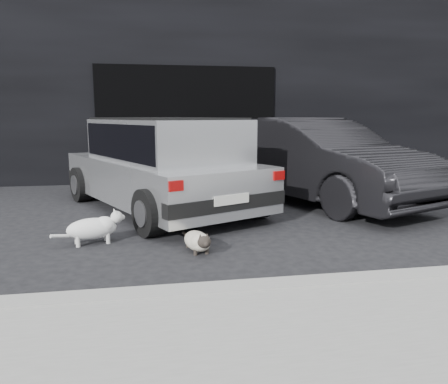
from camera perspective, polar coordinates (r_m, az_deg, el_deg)
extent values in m
plane|color=black|center=(6.14, -10.45, -4.43)|extent=(80.00, 80.00, 0.00)
cube|color=black|center=(12.03, -5.83, 14.61)|extent=(34.00, 4.00, 5.00)
cube|color=black|center=(9.99, -4.81, 8.71)|extent=(4.00, 0.10, 2.60)
cube|color=gray|center=(3.77, 5.16, -12.65)|extent=(18.00, 0.25, 0.12)
cube|color=gray|center=(2.76, 12.22, -21.99)|extent=(18.00, 2.20, 0.11)
cube|color=#B8BABD|center=(7.16, -8.39, 1.74)|extent=(3.27, 4.36, 0.63)
cube|color=#B8BABD|center=(6.92, -7.76, 6.74)|extent=(2.53, 3.06, 0.63)
cube|color=black|center=(6.92, -7.76, 6.74)|extent=(2.49, 2.97, 0.51)
cube|color=black|center=(5.55, 0.51, -1.48)|extent=(1.70, 0.90, 0.18)
cube|color=black|center=(8.92, -13.89, 2.56)|extent=(1.70, 0.90, 0.18)
cube|color=silver|center=(5.47, 1.04, -1.00)|extent=(0.49, 0.24, 0.12)
cube|color=#8C0707|center=(5.02, -6.28, 0.79)|extent=(0.18, 0.10, 0.12)
cube|color=#8C0707|center=(5.92, 7.20, 2.16)|extent=(0.18, 0.10, 0.12)
cube|color=black|center=(6.91, -7.83, 9.48)|extent=(2.42, 2.82, 0.03)
cylinder|color=black|center=(5.56, -9.76, -2.68)|extent=(0.46, 0.65, 0.61)
cylinder|color=slate|center=(5.51, -10.91, -2.83)|extent=(0.16, 0.31, 0.34)
cylinder|color=black|center=(6.47, 4.28, -0.79)|extent=(0.46, 0.65, 0.61)
cylinder|color=slate|center=(6.54, 5.11, -0.68)|extent=(0.16, 0.31, 0.34)
cylinder|color=black|center=(8.15, -18.17, 0.96)|extent=(0.46, 0.65, 0.61)
cylinder|color=slate|center=(8.12, -19.00, 0.88)|extent=(0.16, 0.31, 0.34)
cylinder|color=black|center=(8.80, -7.31, 2.00)|extent=(0.46, 0.65, 0.61)
cylinder|color=slate|center=(8.85, -6.61, 2.06)|extent=(0.16, 0.31, 0.34)
imported|color=black|center=(7.86, 11.80, 4.11)|extent=(3.09, 4.74, 1.48)
ellipsoid|color=beige|center=(4.96, -3.53, -6.38)|extent=(0.35, 0.56, 0.20)
ellipsoid|color=beige|center=(4.84, -3.09, -6.53)|extent=(0.26, 0.26, 0.19)
ellipsoid|color=black|center=(4.70, -2.60, -6.55)|extent=(0.17, 0.15, 0.13)
sphere|color=black|center=(4.65, -2.37, -6.84)|extent=(0.06, 0.06, 0.06)
cone|color=black|center=(4.71, -2.21, -5.74)|extent=(0.06, 0.07, 0.07)
cone|color=black|center=(4.69, -3.11, -5.82)|extent=(0.06, 0.07, 0.07)
cylinder|color=black|center=(4.86, -2.25, -7.71)|extent=(0.04, 0.04, 0.07)
cylinder|color=black|center=(4.83, -3.74, -7.86)|extent=(0.04, 0.04, 0.07)
cylinder|color=black|center=(5.15, -3.32, -6.72)|extent=(0.04, 0.04, 0.07)
cylinder|color=black|center=(5.11, -4.74, -6.85)|extent=(0.04, 0.04, 0.07)
cylinder|color=black|center=(5.24, -4.43, -5.91)|extent=(0.18, 0.27, 0.09)
ellipsoid|color=white|center=(5.43, -16.88, -4.59)|extent=(0.63, 0.42, 0.25)
ellipsoid|color=white|center=(5.44, -15.37, -4.20)|extent=(0.30, 0.30, 0.21)
ellipsoid|color=silver|center=(5.45, -13.84, -3.19)|extent=(0.18, 0.19, 0.15)
sphere|color=silver|center=(5.46, -13.15, -3.22)|extent=(0.07, 0.07, 0.07)
cone|color=silver|center=(5.47, -14.13, -2.41)|extent=(0.08, 0.07, 0.08)
cone|color=silver|center=(5.39, -13.96, -2.59)|extent=(0.08, 0.07, 0.08)
cylinder|color=silver|center=(5.55, -15.16, -5.40)|extent=(0.05, 0.05, 0.15)
cylinder|color=silver|center=(5.41, -14.91, -5.78)|extent=(0.05, 0.05, 0.15)
cylinder|color=silver|center=(5.51, -18.70, -5.69)|extent=(0.05, 0.05, 0.15)
cylinder|color=silver|center=(5.37, -18.54, -6.08)|extent=(0.05, 0.05, 0.15)
cylinder|color=silver|center=(5.41, -20.18, -5.42)|extent=(0.29, 0.21, 0.10)
ellipsoid|color=gray|center=(5.39, -17.97, -4.48)|extent=(0.24, 0.21, 0.11)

